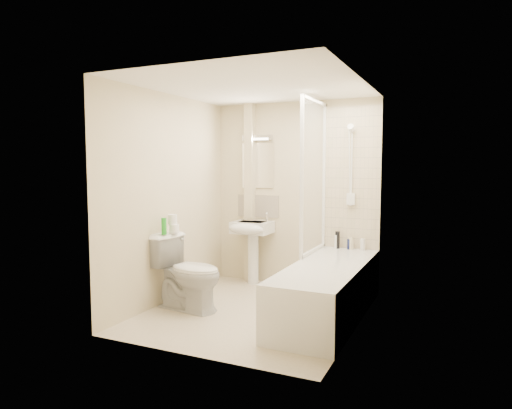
% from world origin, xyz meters
% --- Properties ---
extents(floor, '(2.50, 2.50, 0.00)m').
position_xyz_m(floor, '(0.00, 0.00, 0.00)').
color(floor, beige).
rests_on(floor, ground).
extents(wall_back, '(2.20, 0.02, 2.40)m').
position_xyz_m(wall_back, '(0.00, 1.25, 1.20)').
color(wall_back, beige).
rests_on(wall_back, ground).
extents(wall_left, '(0.02, 2.50, 2.40)m').
position_xyz_m(wall_left, '(-1.10, 0.00, 1.20)').
color(wall_left, beige).
rests_on(wall_left, ground).
extents(wall_right, '(0.02, 2.50, 2.40)m').
position_xyz_m(wall_right, '(1.10, 0.00, 1.20)').
color(wall_right, beige).
rests_on(wall_right, ground).
extents(ceiling, '(2.20, 2.50, 0.02)m').
position_xyz_m(ceiling, '(0.00, 0.00, 2.40)').
color(ceiling, white).
rests_on(ceiling, wall_back).
extents(tile_back, '(0.70, 0.01, 1.75)m').
position_xyz_m(tile_back, '(0.75, 1.24, 1.42)').
color(tile_back, beige).
rests_on(tile_back, wall_back).
extents(tile_right, '(0.01, 2.10, 1.75)m').
position_xyz_m(tile_right, '(1.09, 0.20, 1.42)').
color(tile_right, beige).
rests_on(tile_right, wall_right).
extents(pipe_boxing, '(0.12, 0.12, 2.40)m').
position_xyz_m(pipe_boxing, '(-0.62, 1.19, 1.20)').
color(pipe_boxing, beige).
rests_on(pipe_boxing, ground).
extents(splashback, '(0.60, 0.02, 0.30)m').
position_xyz_m(splashback, '(-0.52, 1.24, 1.03)').
color(splashback, beige).
rests_on(splashback, wall_back).
extents(mirror, '(0.46, 0.01, 0.60)m').
position_xyz_m(mirror, '(-0.52, 1.24, 1.58)').
color(mirror, white).
rests_on(mirror, wall_back).
extents(strip_light, '(0.42, 0.07, 0.07)m').
position_xyz_m(strip_light, '(-0.52, 1.22, 1.95)').
color(strip_light, silver).
rests_on(strip_light, wall_back).
extents(bathtub, '(0.70, 2.10, 0.55)m').
position_xyz_m(bathtub, '(0.75, 0.20, 0.29)').
color(bathtub, white).
rests_on(bathtub, ground).
extents(shower_screen, '(0.04, 0.92, 1.80)m').
position_xyz_m(shower_screen, '(0.40, 0.80, 1.45)').
color(shower_screen, white).
rests_on(shower_screen, bathtub).
extents(shower_fixture, '(0.10, 0.16, 0.99)m').
position_xyz_m(shower_fixture, '(0.75, 1.19, 1.55)').
color(shower_fixture, white).
rests_on(shower_fixture, wall_back).
extents(pedestal_sink, '(0.50, 0.47, 0.96)m').
position_xyz_m(pedestal_sink, '(-0.52, 1.01, 0.67)').
color(pedestal_sink, white).
rests_on(pedestal_sink, ground).
extents(bottle_white_a, '(0.06, 0.06, 0.17)m').
position_xyz_m(bottle_white_a, '(0.59, 1.16, 0.63)').
color(bottle_white_a, white).
rests_on(bottle_white_a, bathtub).
extents(bottle_black_b, '(0.06, 0.06, 0.21)m').
position_xyz_m(bottle_black_b, '(0.60, 1.16, 0.66)').
color(bottle_black_b, black).
rests_on(bottle_black_b, bathtub).
extents(bottle_blue, '(0.06, 0.06, 0.13)m').
position_xyz_m(bottle_blue, '(0.75, 1.16, 0.61)').
color(bottle_blue, '#121B4F').
rests_on(bottle_blue, bathtub).
extents(bottle_cream, '(0.06, 0.06, 0.15)m').
position_xyz_m(bottle_cream, '(0.77, 1.16, 0.62)').
color(bottle_cream, beige).
rests_on(bottle_cream, bathtub).
extents(bottle_white_b, '(0.06, 0.06, 0.14)m').
position_xyz_m(bottle_white_b, '(0.92, 1.16, 0.62)').
color(bottle_white_b, white).
rests_on(bottle_white_b, bathtub).
extents(toilet, '(0.66, 0.92, 0.83)m').
position_xyz_m(toilet, '(-0.72, -0.20, 0.41)').
color(toilet, white).
rests_on(toilet, ground).
extents(toilet_roll_lower, '(0.11, 0.11, 0.10)m').
position_xyz_m(toilet_roll_lower, '(-0.93, -0.15, 0.88)').
color(toilet_roll_lower, white).
rests_on(toilet_roll_lower, toilet).
extents(toilet_roll_upper, '(0.11, 0.11, 0.11)m').
position_xyz_m(toilet_roll_upper, '(-0.95, -0.14, 0.98)').
color(toilet_roll_upper, white).
rests_on(toilet_roll_upper, toilet_roll_lower).
extents(green_bottle, '(0.06, 0.06, 0.18)m').
position_xyz_m(green_bottle, '(-0.97, -0.29, 0.92)').
color(green_bottle, green).
rests_on(green_bottle, toilet).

